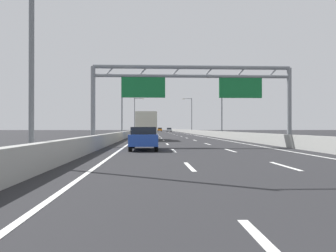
# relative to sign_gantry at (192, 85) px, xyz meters

# --- Properties ---
(ground_plane) EXTENTS (260.00, 260.00, 0.00)m
(ground_plane) POSITION_rel_sign_gantry_xyz_m (0.00, 73.28, -4.80)
(ground_plane) COLOR #262628
(lane_dash_left_1) EXTENTS (0.16, 3.00, 0.01)m
(lane_dash_left_1) POSITION_rel_sign_gantry_xyz_m (-1.80, -14.22, -4.79)
(lane_dash_left_1) COLOR white
(lane_dash_left_1) RESTS_ON ground_plane
(lane_dash_left_2) EXTENTS (0.16, 3.00, 0.01)m
(lane_dash_left_2) POSITION_rel_sign_gantry_xyz_m (-1.80, -5.22, -4.79)
(lane_dash_left_2) COLOR white
(lane_dash_left_2) RESTS_ON ground_plane
(lane_dash_left_3) EXTENTS (0.16, 3.00, 0.01)m
(lane_dash_left_3) POSITION_rel_sign_gantry_xyz_m (-1.80, 3.78, -4.79)
(lane_dash_left_3) COLOR white
(lane_dash_left_3) RESTS_ON ground_plane
(lane_dash_left_4) EXTENTS (0.16, 3.00, 0.01)m
(lane_dash_left_4) POSITION_rel_sign_gantry_xyz_m (-1.80, 12.78, -4.79)
(lane_dash_left_4) COLOR white
(lane_dash_left_4) RESTS_ON ground_plane
(lane_dash_left_5) EXTENTS (0.16, 3.00, 0.01)m
(lane_dash_left_5) POSITION_rel_sign_gantry_xyz_m (-1.80, 21.78, -4.79)
(lane_dash_left_5) COLOR white
(lane_dash_left_5) RESTS_ON ground_plane
(lane_dash_left_6) EXTENTS (0.16, 3.00, 0.01)m
(lane_dash_left_6) POSITION_rel_sign_gantry_xyz_m (-1.80, 30.78, -4.79)
(lane_dash_left_6) COLOR white
(lane_dash_left_6) RESTS_ON ground_plane
(lane_dash_left_7) EXTENTS (0.16, 3.00, 0.01)m
(lane_dash_left_7) POSITION_rel_sign_gantry_xyz_m (-1.80, 39.78, -4.79)
(lane_dash_left_7) COLOR white
(lane_dash_left_7) RESTS_ON ground_plane
(lane_dash_left_8) EXTENTS (0.16, 3.00, 0.01)m
(lane_dash_left_8) POSITION_rel_sign_gantry_xyz_m (-1.80, 48.78, -4.79)
(lane_dash_left_8) COLOR white
(lane_dash_left_8) RESTS_ON ground_plane
(lane_dash_left_9) EXTENTS (0.16, 3.00, 0.01)m
(lane_dash_left_9) POSITION_rel_sign_gantry_xyz_m (-1.80, 57.78, -4.79)
(lane_dash_left_9) COLOR white
(lane_dash_left_9) RESTS_ON ground_plane
(lane_dash_left_10) EXTENTS (0.16, 3.00, 0.01)m
(lane_dash_left_10) POSITION_rel_sign_gantry_xyz_m (-1.80, 66.78, -4.79)
(lane_dash_left_10) COLOR white
(lane_dash_left_10) RESTS_ON ground_plane
(lane_dash_left_11) EXTENTS (0.16, 3.00, 0.01)m
(lane_dash_left_11) POSITION_rel_sign_gantry_xyz_m (-1.80, 75.78, -4.79)
(lane_dash_left_11) COLOR white
(lane_dash_left_11) RESTS_ON ground_plane
(lane_dash_left_12) EXTENTS (0.16, 3.00, 0.01)m
(lane_dash_left_12) POSITION_rel_sign_gantry_xyz_m (-1.80, 84.78, -4.79)
(lane_dash_left_12) COLOR white
(lane_dash_left_12) RESTS_ON ground_plane
(lane_dash_left_13) EXTENTS (0.16, 3.00, 0.01)m
(lane_dash_left_13) POSITION_rel_sign_gantry_xyz_m (-1.80, 93.78, -4.79)
(lane_dash_left_13) COLOR white
(lane_dash_left_13) RESTS_ON ground_plane
(lane_dash_left_14) EXTENTS (0.16, 3.00, 0.01)m
(lane_dash_left_14) POSITION_rel_sign_gantry_xyz_m (-1.80, 102.78, -4.79)
(lane_dash_left_14) COLOR white
(lane_dash_left_14) RESTS_ON ground_plane
(lane_dash_left_15) EXTENTS (0.16, 3.00, 0.01)m
(lane_dash_left_15) POSITION_rel_sign_gantry_xyz_m (-1.80, 111.78, -4.79)
(lane_dash_left_15) COLOR white
(lane_dash_left_15) RESTS_ON ground_plane
(lane_dash_left_16) EXTENTS (0.16, 3.00, 0.01)m
(lane_dash_left_16) POSITION_rel_sign_gantry_xyz_m (-1.80, 120.78, -4.79)
(lane_dash_left_16) COLOR white
(lane_dash_left_16) RESTS_ON ground_plane
(lane_dash_left_17) EXTENTS (0.16, 3.00, 0.01)m
(lane_dash_left_17) POSITION_rel_sign_gantry_xyz_m (-1.80, 129.78, -4.79)
(lane_dash_left_17) COLOR white
(lane_dash_left_17) RESTS_ON ground_plane
(lane_dash_right_1) EXTENTS (0.16, 3.00, 0.01)m
(lane_dash_right_1) POSITION_rel_sign_gantry_xyz_m (1.80, -14.22, -4.79)
(lane_dash_right_1) COLOR white
(lane_dash_right_1) RESTS_ON ground_plane
(lane_dash_right_2) EXTENTS (0.16, 3.00, 0.01)m
(lane_dash_right_2) POSITION_rel_sign_gantry_xyz_m (1.80, -5.22, -4.79)
(lane_dash_right_2) COLOR white
(lane_dash_right_2) RESTS_ON ground_plane
(lane_dash_right_3) EXTENTS (0.16, 3.00, 0.01)m
(lane_dash_right_3) POSITION_rel_sign_gantry_xyz_m (1.80, 3.78, -4.79)
(lane_dash_right_3) COLOR white
(lane_dash_right_3) RESTS_ON ground_plane
(lane_dash_right_4) EXTENTS (0.16, 3.00, 0.01)m
(lane_dash_right_4) POSITION_rel_sign_gantry_xyz_m (1.80, 12.78, -4.79)
(lane_dash_right_4) COLOR white
(lane_dash_right_4) RESTS_ON ground_plane
(lane_dash_right_5) EXTENTS (0.16, 3.00, 0.01)m
(lane_dash_right_5) POSITION_rel_sign_gantry_xyz_m (1.80, 21.78, -4.79)
(lane_dash_right_5) COLOR white
(lane_dash_right_5) RESTS_ON ground_plane
(lane_dash_right_6) EXTENTS (0.16, 3.00, 0.01)m
(lane_dash_right_6) POSITION_rel_sign_gantry_xyz_m (1.80, 30.78, -4.79)
(lane_dash_right_6) COLOR white
(lane_dash_right_6) RESTS_ON ground_plane
(lane_dash_right_7) EXTENTS (0.16, 3.00, 0.01)m
(lane_dash_right_7) POSITION_rel_sign_gantry_xyz_m (1.80, 39.78, -4.79)
(lane_dash_right_7) COLOR white
(lane_dash_right_7) RESTS_ON ground_plane
(lane_dash_right_8) EXTENTS (0.16, 3.00, 0.01)m
(lane_dash_right_8) POSITION_rel_sign_gantry_xyz_m (1.80, 48.78, -4.79)
(lane_dash_right_8) COLOR white
(lane_dash_right_8) RESTS_ON ground_plane
(lane_dash_right_9) EXTENTS (0.16, 3.00, 0.01)m
(lane_dash_right_9) POSITION_rel_sign_gantry_xyz_m (1.80, 57.78, -4.79)
(lane_dash_right_9) COLOR white
(lane_dash_right_9) RESTS_ON ground_plane
(lane_dash_right_10) EXTENTS (0.16, 3.00, 0.01)m
(lane_dash_right_10) POSITION_rel_sign_gantry_xyz_m (1.80, 66.78, -4.79)
(lane_dash_right_10) COLOR white
(lane_dash_right_10) RESTS_ON ground_plane
(lane_dash_right_11) EXTENTS (0.16, 3.00, 0.01)m
(lane_dash_right_11) POSITION_rel_sign_gantry_xyz_m (1.80, 75.78, -4.79)
(lane_dash_right_11) COLOR white
(lane_dash_right_11) RESTS_ON ground_plane
(lane_dash_right_12) EXTENTS (0.16, 3.00, 0.01)m
(lane_dash_right_12) POSITION_rel_sign_gantry_xyz_m (1.80, 84.78, -4.79)
(lane_dash_right_12) COLOR white
(lane_dash_right_12) RESTS_ON ground_plane
(lane_dash_right_13) EXTENTS (0.16, 3.00, 0.01)m
(lane_dash_right_13) POSITION_rel_sign_gantry_xyz_m (1.80, 93.78, -4.79)
(lane_dash_right_13) COLOR white
(lane_dash_right_13) RESTS_ON ground_plane
(lane_dash_right_14) EXTENTS (0.16, 3.00, 0.01)m
(lane_dash_right_14) POSITION_rel_sign_gantry_xyz_m (1.80, 102.78, -4.79)
(lane_dash_right_14) COLOR white
(lane_dash_right_14) RESTS_ON ground_plane
(lane_dash_right_15) EXTENTS (0.16, 3.00, 0.01)m
(lane_dash_right_15) POSITION_rel_sign_gantry_xyz_m (1.80, 111.78, -4.79)
(lane_dash_right_15) COLOR white
(lane_dash_right_15) RESTS_ON ground_plane
(lane_dash_right_16) EXTENTS (0.16, 3.00, 0.01)m
(lane_dash_right_16) POSITION_rel_sign_gantry_xyz_m (1.80, 120.78, -4.79)
(lane_dash_right_16) COLOR white
(lane_dash_right_16) RESTS_ON ground_plane
(lane_dash_right_17) EXTENTS (0.16, 3.00, 0.01)m
(lane_dash_right_17) POSITION_rel_sign_gantry_xyz_m (1.80, 129.78, -4.79)
(lane_dash_right_17) COLOR white
(lane_dash_right_17) RESTS_ON ground_plane
(edge_line_left) EXTENTS (0.16, 176.00, 0.01)m
(edge_line_left) POSITION_rel_sign_gantry_xyz_m (-5.25, 61.28, -4.79)
(edge_line_left) COLOR white
(edge_line_left) RESTS_ON ground_plane
(edge_line_right) EXTENTS (0.16, 176.00, 0.01)m
(edge_line_right) POSITION_rel_sign_gantry_xyz_m (5.25, 61.28, -4.79)
(edge_line_right) COLOR white
(edge_line_right) RESTS_ON ground_plane
(barrier_left) EXTENTS (0.45, 220.00, 0.95)m
(barrier_left) POSITION_rel_sign_gantry_xyz_m (-6.90, 83.28, -4.32)
(barrier_left) COLOR #9E9E99
(barrier_left) RESTS_ON ground_plane
(barrier_right) EXTENTS (0.45, 220.00, 0.95)m
(barrier_right) POSITION_rel_sign_gantry_xyz_m (6.90, 83.28, -4.32)
(barrier_right) COLOR #9E9E99
(barrier_right) RESTS_ON ground_plane
(sign_gantry) EXTENTS (15.80, 0.36, 6.36)m
(sign_gantry) POSITION_rel_sign_gantry_xyz_m (0.00, 0.00, 0.00)
(sign_gantry) COLOR gray
(sign_gantry) RESTS_ON ground_plane
(streetlamp_left_near) EXTENTS (2.58, 0.28, 9.50)m
(streetlamp_left_near) POSITION_rel_sign_gantry_xyz_m (-7.46, -13.86, 0.60)
(streetlamp_left_near) COLOR slate
(streetlamp_left_near) RESTS_ON ground_plane
(streetlamp_left_mid) EXTENTS (2.58, 0.28, 9.50)m
(streetlamp_left_mid) POSITION_rel_sign_gantry_xyz_m (-7.46, 26.30, 0.60)
(streetlamp_left_mid) COLOR slate
(streetlamp_left_mid) RESTS_ON ground_plane
(streetlamp_right_mid) EXTENTS (2.58, 0.28, 9.50)m
(streetlamp_right_mid) POSITION_rel_sign_gantry_xyz_m (7.47, 26.30, 0.60)
(streetlamp_right_mid) COLOR slate
(streetlamp_right_mid) RESTS_ON ground_plane
(streetlamp_left_far) EXTENTS (2.58, 0.28, 9.50)m
(streetlamp_left_far) POSITION_rel_sign_gantry_xyz_m (-7.46, 66.46, 0.60)
(streetlamp_left_far) COLOR slate
(streetlamp_left_far) RESTS_ON ground_plane
(streetlamp_right_far) EXTENTS (2.58, 0.28, 9.50)m
(streetlamp_right_far) POSITION_rel_sign_gantry_xyz_m (7.47, 66.46, 0.60)
(streetlamp_right_far) COLOR slate
(streetlamp_right_far) RESTS_ON ground_plane
(orange_car) EXTENTS (1.76, 4.33, 1.52)m
(orange_car) POSITION_rel_sign_gantry_xyz_m (0.23, 113.22, -4.03)
(orange_car) COLOR orange
(orange_car) RESTS_ON ground_plane
(red_car) EXTENTS (1.73, 4.27, 1.49)m
(red_car) POSITION_rel_sign_gantry_xyz_m (-3.48, 75.33, -4.03)
(red_car) COLOR red
(red_car) RESTS_ON ground_plane
(silver_car) EXTENTS (1.89, 4.68, 1.46)m
(silver_car) POSITION_rel_sign_gantry_xyz_m (3.67, 107.66, -4.05)
(silver_car) COLOR #A8ADB2
(silver_car) RESTS_ON ground_plane
(white_car) EXTENTS (1.82, 4.70, 1.55)m
(white_car) POSITION_rel_sign_gantry_xyz_m (-3.76, 89.82, -4.01)
(white_car) COLOR silver
(white_car) RESTS_ON ground_plane
(blue_car) EXTENTS (1.79, 4.60, 1.50)m
(blue_car) POSITION_rel_sign_gantry_xyz_m (-3.70, -4.29, -4.03)
(blue_car) COLOR #2347AD
(blue_car) RESTS_ON ground_plane
(box_truck) EXTENTS (2.33, 8.32, 3.22)m
(box_truck) POSITION_rel_sign_gantry_xyz_m (-3.76, 13.86, -3.06)
(box_truck) COLOR #194799
(box_truck) RESTS_ON ground_plane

